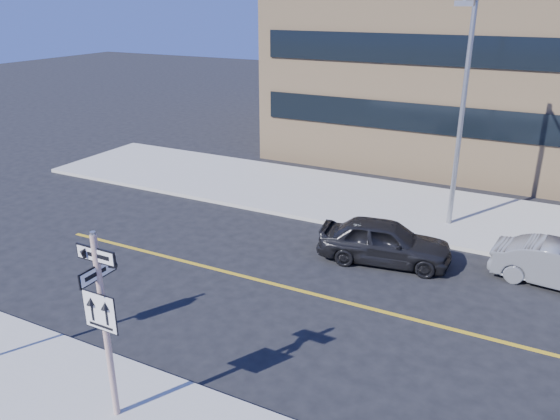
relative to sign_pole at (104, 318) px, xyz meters
The scene contains 4 objects.
ground 3.50m from the sign_pole, 90.00° to the left, with size 120.00×120.00×0.00m, color black.
sign_pole is the anchor object (origin of this frame).
parked_car_a 10.04m from the sign_pole, 74.30° to the left, with size 4.26×1.72×1.45m, color black.
streetlight_a 14.05m from the sign_pole, 73.23° to the left, with size 0.55×2.25×8.00m.
Camera 1 is at (7.06, -8.89, 8.09)m, focal length 35.00 mm.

